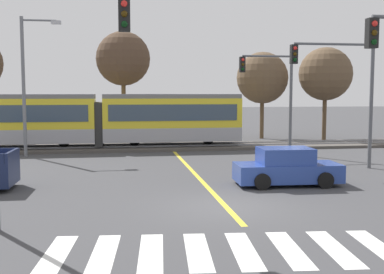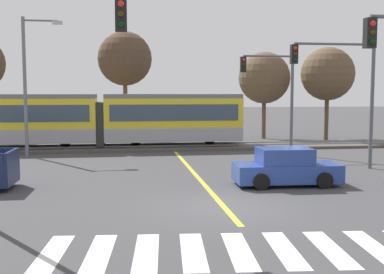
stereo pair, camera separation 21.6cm
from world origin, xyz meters
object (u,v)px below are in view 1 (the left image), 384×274
object	(u,v)px
street_lamp_west	(27,77)
bare_tree_west	(123,59)
bare_tree_east	(262,78)
bare_tree_far_east	(325,74)
light_rail_tram	(99,118)
traffic_light_mid_right	(345,81)
traffic_light_far_right	(274,86)
sedan_crossing	(287,168)
traffic_light_near_left	(37,66)

from	to	relation	value
street_lamp_west	bare_tree_west	bearing A→B (deg)	51.22
bare_tree_east	bare_tree_far_east	distance (m)	4.87
street_lamp_west	light_rail_tram	bearing A→B (deg)	35.29
traffic_light_mid_right	bare_tree_far_east	xyz separation A→B (m)	(5.08, 13.55, 0.84)
traffic_light_far_right	sedan_crossing	bearing A→B (deg)	-105.00
sedan_crossing	bare_tree_west	bearing A→B (deg)	109.68
traffic_light_mid_right	bare_tree_west	distance (m)	17.62
sedan_crossing	bare_tree_east	world-z (taller)	bare_tree_east
street_lamp_west	traffic_light_far_right	bearing A→B (deg)	-6.12
traffic_light_mid_right	bare_tree_far_east	size ratio (longest dim) A/B	0.89
sedan_crossing	traffic_light_near_left	world-z (taller)	traffic_light_near_left
sedan_crossing	traffic_light_near_left	bearing A→B (deg)	-150.66
sedan_crossing	traffic_light_mid_right	distance (m)	6.48
sedan_crossing	traffic_light_mid_right	world-z (taller)	traffic_light_mid_right
sedan_crossing	traffic_light_far_right	world-z (taller)	traffic_light_far_right
light_rail_tram	bare_tree_far_east	xyz separation A→B (m)	(17.14, 3.62, 3.07)
traffic_light_far_right	bare_tree_west	distance (m)	12.34
sedan_crossing	street_lamp_west	size ratio (longest dim) A/B	0.53
traffic_light_mid_right	street_lamp_west	distance (m)	17.51
traffic_light_mid_right	traffic_light_far_right	distance (m)	5.87
bare_tree_west	bare_tree_east	distance (m)	11.21
sedan_crossing	bare_tree_west	size ratio (longest dim) A/B	0.52
traffic_light_far_right	bare_tree_east	xyz separation A→B (m)	(2.31, 9.90, 0.77)
light_rail_tram	traffic_light_far_right	bearing A→B (deg)	-22.55
traffic_light_near_left	street_lamp_west	distance (m)	15.91
bare_tree_west	traffic_light_near_left	bearing A→B (deg)	-96.47
traffic_light_mid_right	street_lamp_west	xyz separation A→B (m)	(-15.98, 7.15, 0.32)
light_rail_tram	traffic_light_near_left	distance (m)	18.57
traffic_light_far_right	bare_tree_east	size ratio (longest dim) A/B	0.89
traffic_light_near_left	bare_tree_far_east	distance (m)	28.47
traffic_light_far_right	bare_tree_east	bearing A→B (deg)	76.86
traffic_light_far_right	bare_tree_far_east	xyz separation A→B (m)	(6.76, 7.93, 1.03)
traffic_light_far_right	bare_tree_far_east	size ratio (longest dim) A/B	0.86
light_rail_tram	bare_tree_west	bearing A→B (deg)	68.36
bare_tree_west	light_rail_tram	bearing A→B (deg)	-111.64
light_rail_tram	traffic_light_mid_right	world-z (taller)	traffic_light_mid_right
light_rail_tram	traffic_light_mid_right	bearing A→B (deg)	-39.46
street_lamp_west	bare_tree_west	distance (m)	9.03
traffic_light_mid_right	bare_tree_west	size ratio (longest dim) A/B	0.79
light_rail_tram	bare_tree_far_east	distance (m)	17.78
traffic_light_mid_right	bare_tree_west	xyz separation A→B (m)	(-10.41, 14.09, 1.88)
light_rail_tram	sedan_crossing	xyz separation A→B (m)	(7.94, -13.42, -1.35)
traffic_light_mid_right	bare_tree_east	world-z (taller)	bare_tree_east
traffic_light_near_left	bare_tree_far_east	world-z (taller)	bare_tree_far_east
traffic_light_mid_right	street_lamp_west	bearing A→B (deg)	155.89
traffic_light_far_right	bare_tree_west	xyz separation A→B (m)	(-8.73, 8.47, 2.07)
traffic_light_mid_right	light_rail_tram	bearing A→B (deg)	140.54
traffic_light_mid_right	street_lamp_west	size ratio (longest dim) A/B	0.80
traffic_light_far_right	bare_tree_west	bearing A→B (deg)	135.87
sedan_crossing	traffic_light_mid_right	xyz separation A→B (m)	(4.12, 3.50, 3.58)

